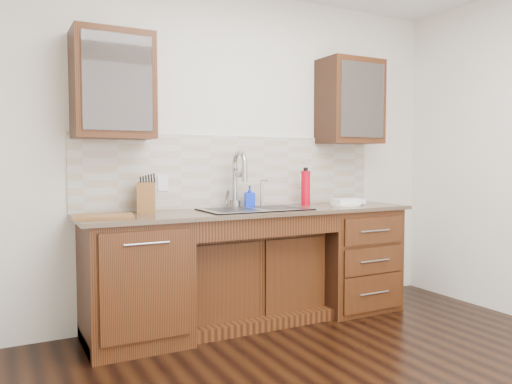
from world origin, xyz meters
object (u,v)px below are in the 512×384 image
soap_bottle (250,197)px  water_bottle (306,188)px  cutting_board (104,216)px  knife_block (146,197)px  plate (346,205)px

soap_bottle → water_bottle: water_bottle is taller
soap_bottle → cutting_board: (-1.21, -0.21, -0.08)m
water_bottle → knife_block: bearing=179.6°
water_bottle → cutting_board: bearing=-174.1°
knife_block → water_bottle: bearing=17.6°
soap_bottle → knife_block: knife_block is taller
knife_block → cutting_board: size_ratio=0.59×
plate → cutting_board: size_ratio=0.68×
water_bottle → plate: 0.37m
soap_bottle → water_bottle: 0.53m
soap_bottle → knife_block: bearing=-159.6°
cutting_board → soap_bottle: bearing=10.0°
water_bottle → plate: bearing=-34.6°
plate → knife_block: (-1.68, 0.20, 0.11)m
knife_block → cutting_board: knife_block is taller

